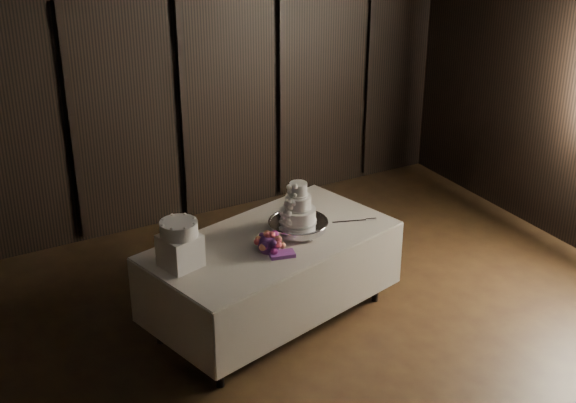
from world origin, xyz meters
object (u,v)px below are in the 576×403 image
(box_pedestal, at_px, (180,251))
(small_cake, at_px, (179,229))
(display_table, at_px, (272,277))
(cake_stand, at_px, (298,226))
(bouquet, at_px, (269,243))
(wedding_cake, at_px, (296,208))

(box_pedestal, relative_size, small_cake, 0.94)
(display_table, relative_size, cake_stand, 4.51)
(display_table, distance_m, cake_stand, 0.46)
(small_cake, bearing_deg, display_table, 3.60)
(bouquet, relative_size, box_pedestal, 1.55)
(box_pedestal, distance_m, small_cake, 0.18)
(wedding_cake, distance_m, box_pedestal, 1.01)
(wedding_cake, relative_size, box_pedestal, 1.28)
(wedding_cake, bearing_deg, display_table, 163.17)
(box_pedestal, xyz_separation_m, small_cake, (0.00, 0.00, 0.18))
(wedding_cake, bearing_deg, small_cake, 166.73)
(display_table, height_order, bouquet, bouquet)
(wedding_cake, relative_size, bouquet, 0.83)
(cake_stand, bearing_deg, small_cake, -176.70)
(box_pedestal, bearing_deg, small_cake, 0.00)
(bouquet, bearing_deg, small_cake, 170.13)
(cake_stand, xyz_separation_m, small_cake, (-1.03, -0.06, 0.26))
(display_table, bearing_deg, bouquet, -137.83)
(display_table, relative_size, box_pedestal, 8.40)
(box_pedestal, height_order, small_cake, small_cake)
(bouquet, bearing_deg, box_pedestal, 170.13)
(bouquet, distance_m, small_cake, 0.72)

